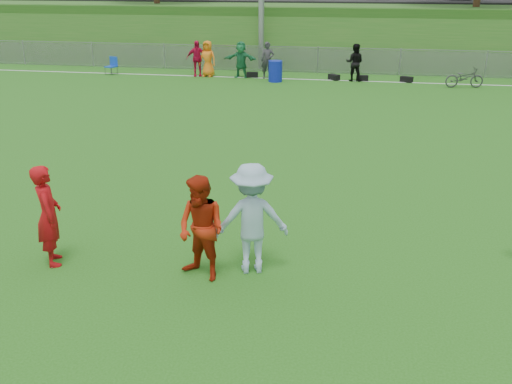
% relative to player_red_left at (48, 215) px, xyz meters
% --- Properties ---
extents(ground, '(120.00, 120.00, 0.00)m').
position_rel_player_red_left_xyz_m(ground, '(2.95, 0.91, -0.89)').
color(ground, '#215612').
rests_on(ground, ground).
extents(sideline_far, '(60.00, 0.10, 0.01)m').
position_rel_player_red_left_xyz_m(sideline_far, '(2.95, 18.91, -0.88)').
color(sideline_far, white).
rests_on(sideline_far, ground).
extents(fence, '(58.00, 0.06, 1.30)m').
position_rel_player_red_left_xyz_m(fence, '(2.95, 20.91, -0.24)').
color(fence, gray).
rests_on(fence, ground).
extents(berm, '(120.00, 18.00, 3.00)m').
position_rel_player_red_left_xyz_m(berm, '(2.95, 31.91, 0.61)').
color(berm, '#215818').
rests_on(berm, ground).
extents(spectator_row, '(8.50, 0.75, 1.69)m').
position_rel_player_red_left_xyz_m(spectator_row, '(0.08, 18.91, -0.04)').
color(spectator_row, '#BA0C36').
rests_on(spectator_row, ground).
extents(gear_bags, '(7.81, 0.58, 0.26)m').
position_rel_player_red_left_xyz_m(gear_bags, '(4.06, 19.01, -0.76)').
color(gear_bags, black).
rests_on(gear_bags, ground).
extents(player_red_left, '(0.69, 0.77, 1.77)m').
position_rel_player_red_left_xyz_m(player_red_left, '(0.00, 0.00, 0.00)').
color(player_red_left, '#A60B0F').
rests_on(player_red_left, ground).
extents(player_red_center, '(1.06, 0.97, 1.75)m').
position_rel_player_red_left_xyz_m(player_red_center, '(2.68, -0.05, -0.01)').
color(player_red_center, '#A5220B').
rests_on(player_red_center, ground).
extents(player_blue, '(1.37, 1.01, 1.89)m').
position_rel_player_red_left_xyz_m(player_blue, '(3.43, 0.34, 0.06)').
color(player_blue, '#8EB2C5').
rests_on(player_blue, ground).
extents(recycling_bin, '(0.75, 0.75, 0.95)m').
position_rel_player_red_left_xyz_m(recycling_bin, '(1.22, 18.11, -0.41)').
color(recycling_bin, '#0F1FA2').
rests_on(recycling_bin, ground).
extents(camp_chair, '(0.60, 0.60, 0.85)m').
position_rel_player_red_left_xyz_m(camp_chair, '(-7.04, 18.67, -0.64)').
color(camp_chair, '#103FB5').
rests_on(camp_chair, ground).
extents(bicycle, '(1.71, 0.83, 0.86)m').
position_rel_player_red_left_xyz_m(bicycle, '(9.56, 18.11, -0.46)').
color(bicycle, '#2D2D2F').
rests_on(bicycle, ground).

